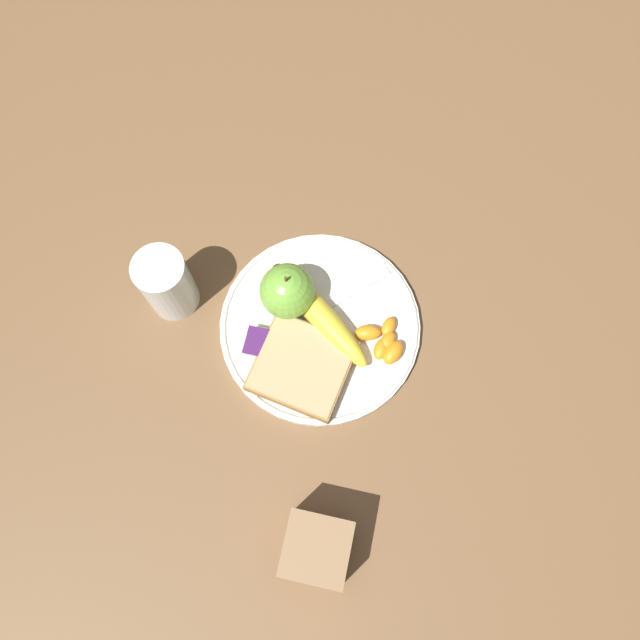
{
  "coord_description": "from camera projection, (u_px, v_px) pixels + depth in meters",
  "views": [
    {
      "loc": [
        0.05,
        -0.24,
        0.77
      ],
      "look_at": [
        0.0,
        0.0,
        0.03
      ],
      "focal_mm": 35.0,
      "sensor_mm": 36.0,
      "label": 1
    }
  ],
  "objects": [
    {
      "name": "ground_plane",
      "position": [
        320.0,
        328.0,
        0.81
      ],
      "size": [
        3.0,
        3.0,
        0.0
      ],
      "primitive_type": "plane",
      "color": "brown"
    },
    {
      "name": "plate",
      "position": [
        320.0,
        326.0,
        0.8
      ],
      "size": [
        0.26,
        0.26,
        0.01
      ],
      "color": "silver",
      "rests_on": "ground_plane"
    },
    {
      "name": "juice_glass",
      "position": [
        168.0,
        283.0,
        0.78
      ],
      "size": [
        0.06,
        0.06,
        0.1
      ],
      "color": "silver",
      "rests_on": "ground_plane"
    },
    {
      "name": "apple",
      "position": [
        288.0,
        291.0,
        0.77
      ],
      "size": [
        0.07,
        0.07,
        0.08
      ],
      "color": "#72B23D",
      "rests_on": "plate"
    },
    {
      "name": "banana",
      "position": [
        317.0,
        314.0,
        0.78
      ],
      "size": [
        0.16,
        0.13,
        0.03
      ],
      "color": "yellow",
      "rests_on": "plate"
    },
    {
      "name": "bread_slice",
      "position": [
        302.0,
        366.0,
        0.77
      ],
      "size": [
        0.13,
        0.12,
        0.02
      ],
      "color": "olive",
      "rests_on": "plate"
    },
    {
      "name": "fork",
      "position": [
        314.0,
        314.0,
        0.8
      ],
      "size": [
        0.15,
        0.15,
        0.0
      ],
      "rotation": [
        0.0,
        0.0,
        10.2
      ],
      "color": "silver",
      "rests_on": "plate"
    },
    {
      "name": "jam_packet",
      "position": [
        264.0,
        345.0,
        0.78
      ],
      "size": [
        0.04,
        0.04,
        0.02
      ],
      "color": "silver",
      "rests_on": "plate"
    },
    {
      "name": "orange_segment_0",
      "position": [
        387.0,
        341.0,
        0.78
      ],
      "size": [
        0.03,
        0.03,
        0.02
      ],
      "color": "orange",
      "rests_on": "plate"
    },
    {
      "name": "orange_segment_1",
      "position": [
        344.0,
        345.0,
        0.78
      ],
      "size": [
        0.03,
        0.04,
        0.02
      ],
      "color": "orange",
      "rests_on": "plate"
    },
    {
      "name": "orange_segment_2",
      "position": [
        368.0,
        331.0,
        0.78
      ],
      "size": [
        0.04,
        0.03,
        0.02
      ],
      "color": "orange",
      "rests_on": "plate"
    },
    {
      "name": "orange_segment_3",
      "position": [
        393.0,
        352.0,
        0.77
      ],
      "size": [
        0.03,
        0.04,
        0.02
      ],
      "color": "orange",
      "rests_on": "plate"
    },
    {
      "name": "orange_segment_4",
      "position": [
        381.0,
        349.0,
        0.78
      ],
      "size": [
        0.02,
        0.03,
        0.02
      ],
      "color": "orange",
      "rests_on": "plate"
    },
    {
      "name": "orange_segment_5",
      "position": [
        389.0,
        326.0,
        0.79
      ],
      "size": [
        0.02,
        0.03,
        0.02
      ],
      "color": "orange",
      "rests_on": "plate"
    },
    {
      "name": "condiment_caddy",
      "position": [
        317.0,
        548.0,
        0.69
      ],
      "size": [
        0.07,
        0.07,
        0.07
      ],
      "color": "#93704C",
      "rests_on": "ground_plane"
    }
  ]
}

